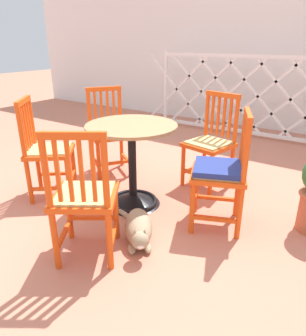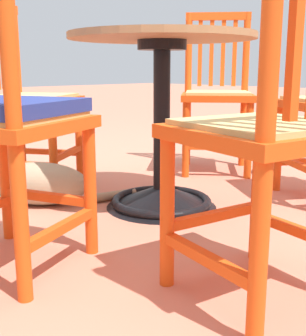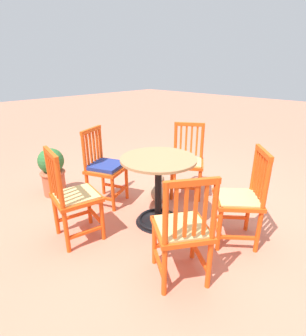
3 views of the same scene
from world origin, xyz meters
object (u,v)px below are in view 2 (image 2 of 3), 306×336
object	(u,v)px
orange_chair_facing_out	(1,120)
tabby_cat	(31,183)
orange_chair_tucked_in	(271,135)
cafe_table	(162,142)
orange_chair_at_corner	(217,96)
orange_chair_by_planter	(28,100)

from	to	relation	value
orange_chair_facing_out	tabby_cat	world-z (taller)	orange_chair_facing_out
orange_chair_tucked_in	tabby_cat	world-z (taller)	orange_chair_tucked_in
cafe_table	orange_chair_at_corner	xyz separation A→B (m)	(-0.76, -0.29, 0.15)
orange_chair_at_corner	orange_chair_tucked_in	xyz separation A→B (m)	(1.14, 1.03, 0.00)
orange_chair_tucked_in	tabby_cat	distance (m)	1.23
orange_chair_tucked_in	tabby_cat	xyz separation A→B (m)	(-0.01, -1.18, -0.34)
orange_chair_by_planter	tabby_cat	world-z (taller)	orange_chair_by_planter
orange_chair_at_corner	orange_chair_by_planter	bearing A→B (deg)	-26.22
cafe_table	orange_chair_tucked_in	xyz separation A→B (m)	(0.39, 0.75, 0.15)
cafe_table	tabby_cat	world-z (taller)	cafe_table
tabby_cat	orange_chair_at_corner	bearing A→B (deg)	172.65
cafe_table	orange_chair_facing_out	world-z (taller)	orange_chair_facing_out
orange_chair_at_corner	orange_chair_facing_out	distance (m)	1.57
tabby_cat	cafe_table	bearing A→B (deg)	131.14
orange_chair_by_planter	tabby_cat	distance (m)	0.50
cafe_table	tabby_cat	distance (m)	0.61
orange_chair_by_planter	orange_chair_facing_out	bearing A→B (deg)	56.21
orange_chair_by_planter	cafe_table	bearing A→B (deg)	104.14
orange_chair_at_corner	cafe_table	bearing A→B (deg)	20.83
cafe_table	orange_chair_by_planter	bearing A→B (deg)	-75.86
tabby_cat	orange_chair_by_planter	bearing A→B (deg)	-120.67
orange_chair_tucked_in	orange_chair_facing_out	bearing A→B (deg)	-59.73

